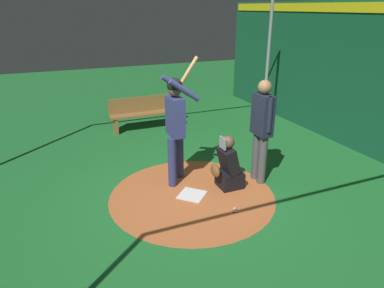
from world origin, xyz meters
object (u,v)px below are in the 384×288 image
Objects in this scene: home_plate at (192,195)px; umpire at (262,126)px; batter at (176,120)px; baseball_0 at (235,210)px; catcher at (228,167)px; bench at (145,112)px.

home_plate is 0.22× the size of umpire.
batter is 30.19× the size of baseball_0.
bench is at bearing -82.50° from catcher.
bench is (-0.27, -3.09, -0.74)m from batter.
catcher is 3.69m from bench.
baseball_0 is (0.92, 0.78, -1.02)m from umpire.
catcher is at bearing 143.00° from batter.
batter is at bearing -21.82° from umpire.
baseball_0 is at bearing 119.89° from home_plate.
batter reaches higher than home_plate.
batter reaches higher than catcher.
catcher is at bearing -176.86° from home_plate.
batter is 1.51m from umpire.
umpire is at bearing -139.68° from baseball_0.
umpire reaches higher than home_plate.
home_plate is at bearing 3.14° from catcher.
home_plate is at bearing 86.62° from bench.
home_plate is 3.73m from bench.
batter is 1.82m from baseball_0.
umpire is at bearing -179.45° from catcher.
batter is (0.05, -0.60, 1.17)m from home_plate.
home_plate is at bearing -60.11° from baseball_0.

